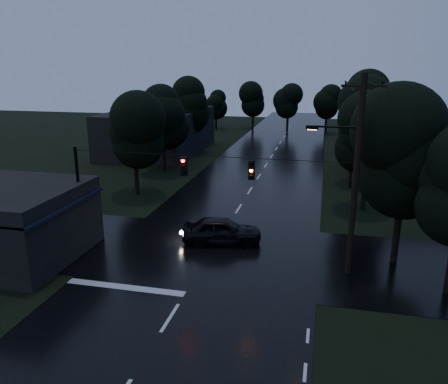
% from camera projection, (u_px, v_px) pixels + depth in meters
% --- Properties ---
extents(main_road, '(12.00, 120.00, 0.02)m').
position_uv_depth(main_road, '(259.00, 177.00, 41.88)').
color(main_road, black).
rests_on(main_road, ground).
extents(cross_street, '(60.00, 9.00, 0.02)m').
position_uv_depth(cross_street, '(212.00, 252.00, 25.05)').
color(cross_street, black).
rests_on(cross_street, ground).
extents(building_far_right, '(10.00, 14.00, 4.40)m').
position_uv_depth(building_far_right, '(410.00, 153.00, 41.98)').
color(building_far_right, black).
rests_on(building_far_right, ground).
extents(building_far_left, '(10.00, 16.00, 5.00)m').
position_uv_depth(building_far_left, '(159.00, 131.00, 53.57)').
color(building_far_left, black).
rests_on(building_far_left, ground).
extents(utility_pole_main, '(3.50, 0.30, 10.00)m').
position_uv_depth(utility_pole_main, '(354.00, 174.00, 21.04)').
color(utility_pole_main, black).
rests_on(utility_pole_main, ground).
extents(utility_pole_far, '(2.00, 0.30, 7.50)m').
position_uv_depth(utility_pole_far, '(353.00, 144.00, 37.13)').
color(utility_pole_far, black).
rests_on(utility_pole_far, ground).
extents(anchor_pole_left, '(0.18, 0.18, 6.00)m').
position_uv_depth(anchor_pole_left, '(80.00, 198.00, 24.90)').
color(anchor_pole_left, black).
rests_on(anchor_pole_left, ground).
extents(span_signals, '(15.00, 0.37, 1.12)m').
position_uv_depth(span_signals, '(216.00, 167.00, 22.52)').
color(span_signals, black).
rests_on(span_signals, ground).
extents(tree_corner_near, '(4.48, 4.48, 9.44)m').
position_uv_depth(tree_corner_near, '(406.00, 154.00, 22.14)').
color(tree_corner_near, black).
rests_on(tree_corner_near, ground).
extents(tree_left_a, '(3.92, 3.92, 8.26)m').
position_uv_depth(tree_left_a, '(134.00, 131.00, 34.88)').
color(tree_left_a, black).
rests_on(tree_left_a, ground).
extents(tree_left_b, '(4.20, 4.20, 8.85)m').
position_uv_depth(tree_left_b, '(162.00, 115.00, 42.39)').
color(tree_left_b, black).
rests_on(tree_left_b, ground).
extents(tree_left_c, '(4.48, 4.48, 9.44)m').
position_uv_depth(tree_left_c, '(187.00, 103.00, 51.77)').
color(tree_left_c, black).
rests_on(tree_left_c, ground).
extents(tree_right_a, '(4.20, 4.20, 8.85)m').
position_uv_depth(tree_right_a, '(369.00, 134.00, 30.88)').
color(tree_right_a, black).
rests_on(tree_right_a, ground).
extents(tree_right_b, '(4.48, 4.48, 9.44)m').
position_uv_depth(tree_right_b, '(369.00, 117.00, 38.13)').
color(tree_right_b, black).
rests_on(tree_right_b, ground).
extents(tree_right_c, '(4.76, 4.76, 10.03)m').
position_uv_depth(tree_right_c, '(367.00, 103.00, 47.25)').
color(tree_right_c, black).
rests_on(tree_right_c, ground).
extents(car, '(4.98, 2.77, 1.60)m').
position_uv_depth(car, '(222.00, 230.00, 26.12)').
color(car, black).
rests_on(car, ground).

